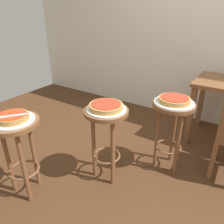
{
  "coord_description": "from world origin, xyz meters",
  "views": [
    {
      "loc": [
        0.62,
        -1.54,
        1.52
      ],
      "look_at": [
        -0.37,
        -0.03,
        0.65
      ],
      "focal_mm": 34.95,
      "sensor_mm": 36.0,
      "label": 1
    }
  ],
  "objects_px": {
    "pizza_middle": "(106,106)",
    "pizza_leftside": "(175,100)",
    "stool_foreground": "(18,141)",
    "serving_plate_middle": "(106,109)",
    "pizza_server_knife": "(12,116)",
    "serving_plate_foreground": "(13,120)",
    "stool_middle": "(106,129)",
    "serving_plate_leftside": "(174,102)",
    "pizza_foreground": "(12,117)",
    "stool_leftside": "(172,121)"
  },
  "relations": [
    {
      "from": "serving_plate_foreground",
      "to": "pizza_leftside",
      "type": "relative_size",
      "value": 1.15
    },
    {
      "from": "pizza_foreground",
      "to": "pizza_leftside",
      "type": "xyz_separation_m",
      "value": [
        0.93,
        1.03,
        0.0
      ]
    },
    {
      "from": "stool_middle",
      "to": "stool_leftside",
      "type": "relative_size",
      "value": 1.0
    },
    {
      "from": "serving_plate_leftside",
      "to": "serving_plate_middle",
      "type": "bearing_deg",
      "value": -133.73
    },
    {
      "from": "stool_foreground",
      "to": "serving_plate_leftside",
      "type": "distance_m",
      "value": 1.4
    },
    {
      "from": "pizza_foreground",
      "to": "serving_plate_leftside",
      "type": "height_order",
      "value": "pizza_foreground"
    },
    {
      "from": "stool_foreground",
      "to": "stool_middle",
      "type": "distance_m",
      "value": 0.75
    },
    {
      "from": "serving_plate_leftside",
      "to": "pizza_leftside",
      "type": "height_order",
      "value": "pizza_leftside"
    },
    {
      "from": "serving_plate_leftside",
      "to": "serving_plate_foreground",
      "type": "bearing_deg",
      "value": -132.23
    },
    {
      "from": "stool_leftside",
      "to": "pizza_server_knife",
      "type": "distance_m",
      "value": 1.41
    },
    {
      "from": "serving_plate_foreground",
      "to": "pizza_middle",
      "type": "bearing_deg",
      "value": 49.06
    },
    {
      "from": "stool_foreground",
      "to": "pizza_leftside",
      "type": "bearing_deg",
      "value": 47.77
    },
    {
      "from": "serving_plate_leftside",
      "to": "stool_middle",
      "type": "bearing_deg",
      "value": -133.73
    },
    {
      "from": "stool_middle",
      "to": "serving_plate_foreground",
      "type": "bearing_deg",
      "value": -130.94
    },
    {
      "from": "pizza_middle",
      "to": "pizza_leftside",
      "type": "bearing_deg",
      "value": 46.27
    },
    {
      "from": "stool_middle",
      "to": "serving_plate_leftside",
      "type": "relative_size",
      "value": 1.97
    },
    {
      "from": "stool_foreground",
      "to": "pizza_leftside",
      "type": "height_order",
      "value": "pizza_leftside"
    },
    {
      "from": "serving_plate_middle",
      "to": "pizza_middle",
      "type": "bearing_deg",
      "value": -153.43
    },
    {
      "from": "stool_leftside",
      "to": "pizza_middle",
      "type": "bearing_deg",
      "value": -133.73
    },
    {
      "from": "serving_plate_foreground",
      "to": "pizza_leftside",
      "type": "xyz_separation_m",
      "value": [
        0.93,
        1.03,
        0.03
      ]
    },
    {
      "from": "serving_plate_middle",
      "to": "pizza_leftside",
      "type": "bearing_deg",
      "value": 46.27
    },
    {
      "from": "pizza_foreground",
      "to": "serving_plate_middle",
      "type": "distance_m",
      "value": 0.75
    },
    {
      "from": "serving_plate_foreground",
      "to": "pizza_leftside",
      "type": "distance_m",
      "value": 1.39
    },
    {
      "from": "stool_foreground",
      "to": "pizza_leftside",
      "type": "xyz_separation_m",
      "value": [
        0.93,
        1.03,
        0.22
      ]
    },
    {
      "from": "serving_plate_middle",
      "to": "serving_plate_foreground",
      "type": "bearing_deg",
      "value": -130.94
    },
    {
      "from": "pizza_middle",
      "to": "pizza_leftside",
      "type": "distance_m",
      "value": 0.64
    },
    {
      "from": "serving_plate_middle",
      "to": "stool_leftside",
      "type": "height_order",
      "value": "serving_plate_middle"
    },
    {
      "from": "serving_plate_leftside",
      "to": "pizza_server_knife",
      "type": "xyz_separation_m",
      "value": [
        -0.9,
        -1.05,
        0.06
      ]
    },
    {
      "from": "pizza_leftside",
      "to": "stool_leftside",
      "type": "bearing_deg",
      "value": -90.0
    },
    {
      "from": "stool_middle",
      "to": "stool_leftside",
      "type": "xyz_separation_m",
      "value": [
        0.44,
        0.46,
        0.0
      ]
    },
    {
      "from": "pizza_server_knife",
      "to": "pizza_leftside",
      "type": "bearing_deg",
      "value": -2.45
    },
    {
      "from": "stool_foreground",
      "to": "pizza_foreground",
      "type": "relative_size",
      "value": 2.99
    },
    {
      "from": "serving_plate_foreground",
      "to": "stool_middle",
      "type": "bearing_deg",
      "value": 49.06
    },
    {
      "from": "serving_plate_middle",
      "to": "pizza_server_knife",
      "type": "relative_size",
      "value": 1.59
    },
    {
      "from": "stool_foreground",
      "to": "stool_leftside",
      "type": "relative_size",
      "value": 1.0
    },
    {
      "from": "serving_plate_middle",
      "to": "serving_plate_leftside",
      "type": "xyz_separation_m",
      "value": [
        0.44,
        0.46,
        0.0
      ]
    },
    {
      "from": "pizza_foreground",
      "to": "stool_foreground",
      "type": "bearing_deg",
      "value": -153.43
    },
    {
      "from": "stool_foreground",
      "to": "serving_plate_leftside",
      "type": "height_order",
      "value": "serving_plate_leftside"
    },
    {
      "from": "stool_middle",
      "to": "serving_plate_middle",
      "type": "distance_m",
      "value": 0.2
    },
    {
      "from": "stool_leftside",
      "to": "pizza_server_knife",
      "type": "relative_size",
      "value": 3.31
    },
    {
      "from": "stool_foreground",
      "to": "pizza_foreground",
      "type": "height_order",
      "value": "pizza_foreground"
    },
    {
      "from": "stool_leftside",
      "to": "pizza_leftside",
      "type": "relative_size",
      "value": 2.52
    },
    {
      "from": "pizza_foreground",
      "to": "serving_plate_foreground",
      "type": "bearing_deg",
      "value": -135.0
    },
    {
      "from": "pizza_foreground",
      "to": "pizza_middle",
      "type": "relative_size",
      "value": 0.83
    },
    {
      "from": "serving_plate_foreground",
      "to": "stool_leftside",
      "type": "relative_size",
      "value": 0.45
    },
    {
      "from": "stool_middle",
      "to": "pizza_server_knife",
      "type": "bearing_deg",
      "value": -128.18
    },
    {
      "from": "pizza_foreground",
      "to": "stool_middle",
      "type": "relative_size",
      "value": 0.33
    },
    {
      "from": "stool_middle",
      "to": "stool_leftside",
      "type": "distance_m",
      "value": 0.64
    },
    {
      "from": "pizza_foreground",
      "to": "pizza_server_knife",
      "type": "height_order",
      "value": "pizza_server_knife"
    },
    {
      "from": "pizza_middle",
      "to": "pizza_server_knife",
      "type": "distance_m",
      "value": 0.74
    }
  ]
}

